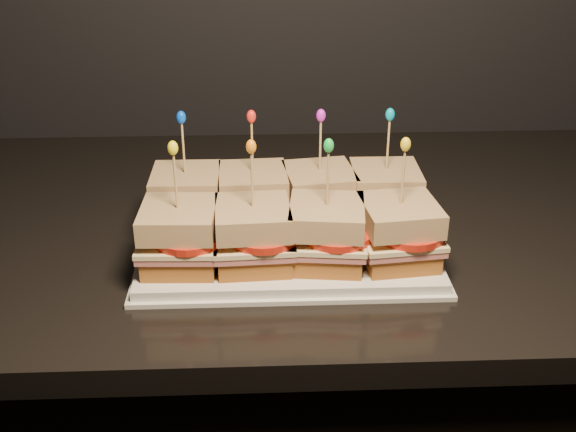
{
  "coord_description": "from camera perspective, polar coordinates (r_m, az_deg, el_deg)",
  "views": [
    {
      "loc": [
        -0.6,
        0.74,
        1.37
      ],
      "look_at": [
        -0.56,
        1.55,
        0.96
      ],
      "focal_mm": 45.0,
      "sensor_mm": 36.0,
      "label": 1
    }
  ],
  "objects": [
    {
      "name": "granite_slab",
      "position": [
        1.05,
        -3.12,
        -0.79
      ],
      "size": [
        2.33,
        0.69,
        0.03
      ],
      "primitive_type": "cube",
      "color": "black",
      "rests_on": "cabinet"
    },
    {
      "name": "sandwich_7_tomato",
      "position": [
        0.87,
        9.61,
        -1.22
      ],
      "size": [
        0.09,
        0.09,
        0.01
      ],
      "primitive_type": "cylinder",
      "color": "red",
      "rests_on": "sandwich_7_cheese"
    },
    {
      "name": "sandwich_3_bread_bot",
      "position": [
        0.98,
        7.55,
        0.21
      ],
      "size": [
        0.09,
        0.09,
        0.02
      ],
      "primitive_type": "cube",
      "rotation": [
        0.0,
        0.0,
        -0.01
      ],
      "color": "brown",
      "rests_on": "platter"
    },
    {
      "name": "sandwich_1_cheese",
      "position": [
        0.96,
        -2.75,
        1.24
      ],
      "size": [
        0.1,
        0.1,
        0.01
      ],
      "primitive_type": "cube",
      "rotation": [
        0.0,
        0.0,
        0.05
      ],
      "color": "beige",
      "rests_on": "sandwich_1_ham"
    },
    {
      "name": "sandwich_6_bread_bot",
      "position": [
        0.88,
        3.0,
        -2.93
      ],
      "size": [
        0.1,
        0.1,
        0.02
      ],
      "primitive_type": "cube",
      "rotation": [
        0.0,
        0.0,
        -0.11
      ],
      "color": "brown",
      "rests_on": "platter"
    },
    {
      "name": "sandwich_0_frill",
      "position": [
        0.92,
        -8.43,
        7.72
      ],
      "size": [
        0.01,
        0.01,
        0.02
      ],
      "primitive_type": "ellipsoid",
      "color": "blue",
      "rests_on": "sandwich_0_pick"
    },
    {
      "name": "sandwich_3_tomato",
      "position": [
        0.97,
        8.42,
        1.68
      ],
      "size": [
        0.09,
        0.09,
        0.01
      ],
      "primitive_type": "cylinder",
      "color": "red",
      "rests_on": "sandwich_3_cheese"
    },
    {
      "name": "sandwich_6_cheese",
      "position": [
        0.87,
        3.04,
        -1.62
      ],
      "size": [
        0.11,
        0.1,
        0.01
      ],
      "primitive_type": "cube",
      "rotation": [
        0.0,
        0.0,
        -0.11
      ],
      "color": "beige",
      "rests_on": "sandwich_6_ham"
    },
    {
      "name": "sandwich_7_pick",
      "position": [
        0.85,
        9.06,
        2.79
      ],
      "size": [
        0.0,
        0.0,
        0.09
      ],
      "primitive_type": "cylinder",
      "color": "tan",
      "rests_on": "sandwich_7_bread_top"
    },
    {
      "name": "sandwich_6_ham",
      "position": [
        0.87,
        3.03,
        -2.02
      ],
      "size": [
        0.1,
        0.1,
        0.01
      ],
      "primitive_type": "cube",
      "rotation": [
        0.0,
        0.0,
        -0.11
      ],
      "color": "#B4585B",
      "rests_on": "sandwich_6_bread_bot"
    },
    {
      "name": "sandwich_7_bread_top",
      "position": [
        0.87,
        8.85,
        0.08
      ],
      "size": [
        0.1,
        0.1,
        0.03
      ],
      "primitive_type": "cube",
      "rotation": [
        0.0,
        0.0,
        0.11
      ],
      "color": "brown",
      "rests_on": "sandwich_7_tomato"
    },
    {
      "name": "sandwich_0_tomato",
      "position": [
        0.95,
        -7.32,
        1.4
      ],
      "size": [
        0.09,
        0.09,
        0.01
      ],
      "primitive_type": "cylinder",
      "color": "red",
      "rests_on": "sandwich_0_cheese"
    },
    {
      "name": "sandwich_5_bread_top",
      "position": [
        0.85,
        -2.8,
        -0.15
      ],
      "size": [
        0.09,
        0.09,
        0.03
      ],
      "primitive_type": "cube",
      "rotation": [
        0.0,
        0.0,
        0.05
      ],
      "color": "brown",
      "rests_on": "sandwich_5_tomato"
    },
    {
      "name": "sandwich_0_bread_bot",
      "position": [
        0.97,
        -7.89,
        -0.08
      ],
      "size": [
        0.09,
        0.09,
        0.02
      ],
      "primitive_type": "cube",
      "rotation": [
        0.0,
        0.0,
        -0.01
      ],
      "color": "brown",
      "rests_on": "platter"
    },
    {
      "name": "sandwich_4_bread_top",
      "position": [
        0.86,
        -8.66,
        -0.26
      ],
      "size": [
        0.09,
        0.09,
        0.03
      ],
      "primitive_type": "cube",
      "rotation": [
        0.0,
        0.0,
        -0.04
      ],
      "color": "brown",
      "rests_on": "sandwich_4_tomato"
    },
    {
      "name": "sandwich_5_frill",
      "position": [
        0.82,
        -2.93,
        5.5
      ],
      "size": [
        0.01,
        0.01,
        0.02
      ],
      "primitive_type": "ellipsoid",
      "color": "orange",
      "rests_on": "sandwich_5_pick"
    },
    {
      "name": "sandwich_6_bread_top",
      "position": [
        0.86,
        3.08,
        -0.03
      ],
      "size": [
        0.1,
        0.1,
        0.03
      ],
      "primitive_type": "cube",
      "rotation": [
        0.0,
        0.0,
        -0.11
      ],
      "color": "brown",
      "rests_on": "sandwich_6_tomato"
    },
    {
      "name": "platter_rim",
      "position": [
        0.94,
        -0.0,
        -2.84
      ],
      "size": [
        0.38,
        0.24,
        0.01
      ],
      "primitive_type": "cube",
      "color": "white",
      "rests_on": "granite_slab"
    },
    {
      "name": "sandwich_4_cheese",
      "position": [
        0.87,
        -8.54,
        -1.84
      ],
      "size": [
        0.1,
        0.1,
        0.01
      ],
      "primitive_type": "cube",
      "rotation": [
        0.0,
        0.0,
        -0.04
      ],
      "color": "beige",
      "rests_on": "sandwich_4_ham"
    },
    {
      "name": "sandwich_1_bread_bot",
      "position": [
        0.97,
        -2.72,
        0.02
      ],
      "size": [
        0.09,
        0.09,
        0.02
      ],
      "primitive_type": "cube",
      "rotation": [
        0.0,
        0.0,
        0.05
      ],
      "color": "brown",
      "rests_on": "platter"
    },
    {
      "name": "sandwich_2_cheese",
      "position": [
        0.96,
        2.48,
        1.34
      ],
      "size": [
        0.11,
        0.11,
        0.01
      ],
      "primitive_type": "cube",
      "rotation": [
        0.0,
        0.0,
        0.13
      ],
      "color": "beige",
      "rests_on": "sandwich_2_ham"
    },
    {
      "name": "sandwich_4_ham",
      "position": [
        0.87,
        -8.51,
        -2.24
      ],
      "size": [
        0.1,
        0.09,
        0.01
      ],
      "primitive_type": "cube",
      "rotation": [
        0.0,
        0.0,
        -0.04
      ],
      "color": "#B4585B",
      "rests_on": "sandwich_4_bread_bot"
    },
    {
      "name": "sandwich_4_tomato",
      "position": [
        0.86,
        -7.82,
        -1.58
      ],
      "size": [
        0.09,
        0.09,
        0.01
      ],
      "primitive_type": "cylinder",
      "color": "red",
      "rests_on": "sandwich_4_cheese"
    },
    {
      "name": "sandwich_6_tomato",
      "position": [
        0.86,
        3.88,
        -1.35
      ],
      "size": [
        0.09,
        0.09,
        0.01
      ],
      "primitive_type": "cylinder",
      "color": "red",
      "rests_on": "sandwich_6_cheese"
    },
    {
      "name": "sandwich_6_pick",
      "position": [
        0.84,
        3.16,
        2.71
      ],
      "size": [
        0.0,
        0.0,
        0.09
      ],
      "primitive_type": "cylinder",
      "color": "tan",
      "rests_on": "sandwich_6_bread_top"
    },
    {
      "name": "sandwich_4_bread_bot",
      "position": [
        0.88,
        -8.44,
        -3.15
      ],
      "size": [
        0.09,
        0.09,
        0.02
      ],
      "primitive_type": "cube",
      "rotation": [
        0.0,
        0.0,
        -0.04
      ],
      "color": "brown",
      "rests_on": "platter"
    },
    {
      "name": "sandwich_3_bread_top",
      "position": [
        0.96,
        7.73,
        2.87
      ],
      "size": [
        0.09,
        0.09,
        0.03
      ],
      "primitive_type": "cube",
      "rotation": [
        0.0,
        0.0,
        -0.01
      ],
      "color": "brown",
      "rests_on": "sandwich_3_tomato"
    },
    {
      "name": "sandwich_3_cheese",
      "position": [
        0.97,
        7.63,
        1.42
      ],
      "size": [
        0.1,
        0.09,
        0.01
      ],
      "primitive_type": "cube",
      "rotation": [
        0.0,
        0.0,
        -0.01
      ],
      "color": "beige",
      "rests_on": "sandwich_3_ham"
    },
    {
      "name": "sandwich_7_bread_bot",
      "position": [
        0.89,
        8.63,
        -2.79
      ],
      "size": [
        0.1,
        0.1,
        0.02
      ],
      "primitive_type": "cube",
      "rotation": [
        0.0,
        0.0,
        0.11
      ],
      "color": "brown",
      "rests_on": "platter"
    },
    {
      "name": "sandwich_3_pick",
      "position": [
        0.95,
        7.9,
        5.37
      ],
      "size": [
        0.0,
        0.0,
        0.09
      ],
      "primitive_type": "cylinder",
      "color": "tan",
      "rests_on": "sandwich_3_bread_top"
    },
    {
      "name": "sandwich_2_bread_top",
      "position": [
        0.95,
        2.51,
        2.81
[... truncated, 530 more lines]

